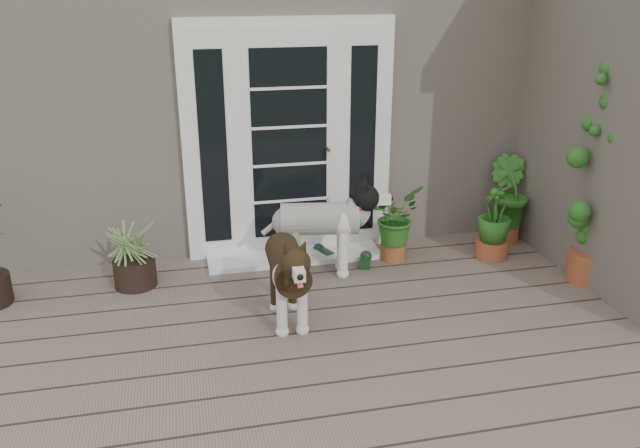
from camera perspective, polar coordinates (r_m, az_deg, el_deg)
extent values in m
cube|color=#6B5B4C|center=(4.45, 5.19, -13.83)|extent=(6.20, 4.60, 0.12)
cube|color=#665E54|center=(7.87, -3.99, 13.36)|extent=(7.40, 4.00, 3.10)
cube|color=white|center=(5.91, -2.76, 7.31)|extent=(1.90, 0.14, 2.15)
cube|color=white|center=(6.06, -2.26, -2.81)|extent=(1.60, 0.40, 0.05)
imported|color=#1E4D16|center=(5.98, 6.53, -0.33)|extent=(0.69, 0.69, 0.62)
imported|color=#164F16|center=(6.61, 16.08, 1.15)|extent=(0.58, 0.58, 0.64)
imported|color=#17531D|center=(6.21, 14.98, -0.32)|extent=(0.50, 0.50, 0.58)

